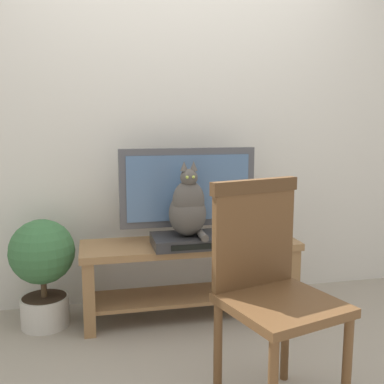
% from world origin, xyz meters
% --- Properties ---
extents(ground_plane, '(12.00, 12.00, 0.00)m').
position_xyz_m(ground_plane, '(0.00, 0.00, 0.00)').
color(ground_plane, gray).
extents(back_wall, '(7.00, 0.12, 2.80)m').
position_xyz_m(back_wall, '(0.00, 0.89, 1.40)').
color(back_wall, silver).
rests_on(back_wall, ground).
extents(tv_stand, '(1.39, 0.42, 0.50)m').
position_xyz_m(tv_stand, '(0.02, 0.48, 0.35)').
color(tv_stand, olive).
rests_on(tv_stand, ground).
extents(tv, '(0.88, 0.20, 0.60)m').
position_xyz_m(tv, '(0.02, 0.55, 0.82)').
color(tv, '#4C4C51').
rests_on(tv, tv_stand).
extents(media_box, '(0.44, 0.31, 0.07)m').
position_xyz_m(media_box, '(-0.02, 0.39, 0.53)').
color(media_box, '#2D2D30').
rests_on(media_box, tv_stand).
extents(cat, '(0.23, 0.31, 0.47)m').
position_xyz_m(cat, '(-0.02, 0.38, 0.74)').
color(cat, '#514C47').
rests_on(cat, media_box).
extents(wooden_chair, '(0.56, 0.56, 1.01)m').
position_xyz_m(wooden_chair, '(0.15, -0.51, 0.59)').
color(wooden_chair, brown).
rests_on(wooden_chair, ground).
extents(book_stack, '(0.22, 0.19, 0.13)m').
position_xyz_m(book_stack, '(0.54, 0.46, 0.56)').
color(book_stack, '#2D2D33').
rests_on(book_stack, tv_stand).
extents(potted_plant, '(0.40, 0.40, 0.68)m').
position_xyz_m(potted_plant, '(-0.90, 0.52, 0.39)').
color(potted_plant, beige).
rests_on(potted_plant, ground).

